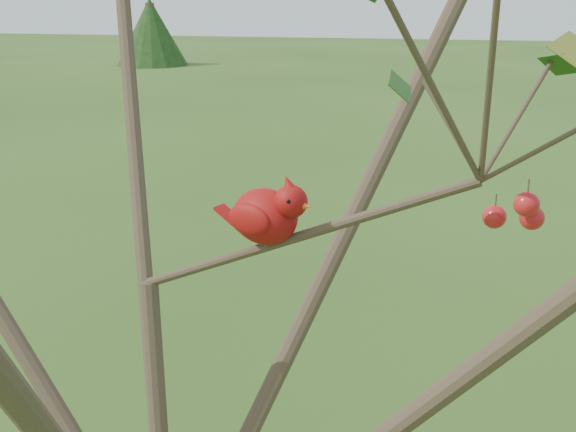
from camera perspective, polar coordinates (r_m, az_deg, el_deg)
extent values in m
sphere|color=red|center=(1.18, 18.33, 0.90)|extent=(0.04, 0.04, 0.04)
sphere|color=red|center=(1.22, 18.71, -0.13)|extent=(0.04, 0.04, 0.04)
sphere|color=red|center=(1.25, 15.99, -0.06)|extent=(0.04, 0.04, 0.04)
ellipsoid|color=#9D100D|center=(1.28, -1.82, -0.04)|extent=(0.15, 0.14, 0.10)
sphere|color=#9D100D|center=(1.23, 0.23, 1.14)|extent=(0.08, 0.08, 0.06)
cone|color=#9D100D|center=(1.23, 0.05, 2.48)|extent=(0.05, 0.05, 0.04)
cone|color=#D85914|center=(1.22, 1.34, 0.78)|extent=(0.03, 0.03, 0.02)
ellipsoid|color=black|center=(1.22, 0.97, 0.82)|extent=(0.03, 0.03, 0.03)
cube|color=#9D100D|center=(1.33, -4.30, -0.29)|extent=(0.08, 0.06, 0.04)
ellipsoid|color=#9D100D|center=(1.31, -0.96, 0.53)|extent=(0.09, 0.06, 0.06)
ellipsoid|color=#9D100D|center=(1.25, -3.08, -0.30)|extent=(0.09, 0.06, 0.06)
cylinder|color=#3C2D20|center=(26.34, -10.77, 13.92)|extent=(0.32, 0.32, 2.12)
cone|color=black|center=(26.33, -10.78, 14.11)|extent=(2.47, 2.47, 2.29)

